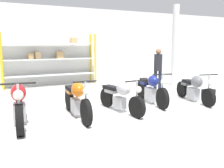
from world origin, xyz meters
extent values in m
plane|color=silver|center=(0.00, 0.00, 0.00)|extent=(30.00, 30.00, 0.00)
cube|color=silver|center=(0.00, 5.52, 1.80)|extent=(30.00, 0.08, 3.60)
cylinder|color=gold|center=(-2.75, 4.88, 1.18)|extent=(0.08, 0.08, 2.36)
cylinder|color=gold|center=(1.35, 4.88, 1.18)|extent=(0.08, 0.08, 2.36)
cylinder|color=gold|center=(-2.75, 5.43, 1.18)|extent=(0.08, 0.08, 2.36)
cylinder|color=gold|center=(1.35, 5.43, 1.18)|extent=(0.08, 0.08, 2.36)
cube|color=silver|center=(-0.70, 5.15, 0.50)|extent=(4.10, 0.55, 0.05)
cube|color=silver|center=(-0.70, 5.15, 1.21)|extent=(4.10, 0.55, 0.05)
cube|color=silver|center=(-0.70, 5.15, 1.91)|extent=(4.10, 0.55, 0.05)
cube|color=tan|center=(0.40, 5.20, 2.05)|extent=(0.27, 0.32, 0.22)
cube|color=silver|center=(-1.01, 5.19, 2.06)|extent=(0.26, 0.26, 0.26)
cube|color=tan|center=(-1.58, 5.19, 1.36)|extent=(0.22, 0.26, 0.27)
cube|color=tan|center=(-0.27, 5.23, 1.39)|extent=(0.35, 0.31, 0.31)
cube|color=#A87F51|center=(-0.26, 5.26, 1.38)|extent=(0.22, 0.27, 0.29)
cube|color=tan|center=(-1.25, 5.26, 1.39)|extent=(0.23, 0.26, 0.31)
cylinder|color=silver|center=(4.28, 2.65, 1.80)|extent=(0.28, 0.28, 3.60)
cylinder|color=black|center=(-2.77, -0.89, 0.33)|extent=(0.23, 0.68, 0.67)
cylinder|color=black|center=(-2.61, 0.60, 0.33)|extent=(0.23, 0.68, 0.67)
cube|color=#ADADB2|center=(-2.69, -0.09, 0.30)|extent=(0.33, 0.48, 0.38)
ellipsoid|color=#B2191E|center=(-2.70, -0.26, 0.79)|extent=(0.38, 0.46, 0.40)
cube|color=black|center=(-2.65, 0.25, 0.73)|extent=(0.34, 0.59, 0.10)
cube|color=#B2191E|center=(-2.64, 0.34, 0.64)|extent=(0.28, 0.42, 0.12)
cylinder|color=#ADADB2|center=(-2.77, -0.87, 0.71)|extent=(0.06, 0.06, 0.75)
sphere|color=silver|center=(-2.78, -0.94, 0.87)|extent=(0.21, 0.21, 0.21)
cylinder|color=black|center=(-2.77, -0.84, 1.08)|extent=(0.71, 0.11, 0.04)
cylinder|color=black|center=(-1.33, -0.92, 0.32)|extent=(0.14, 0.64, 0.63)
cylinder|color=black|center=(-1.25, 0.63, 0.32)|extent=(0.14, 0.64, 0.63)
cube|color=#ADADB2|center=(-1.29, -0.09, 0.28)|extent=(0.22, 0.46, 0.38)
ellipsoid|color=orange|center=(-1.30, -0.26, 0.74)|extent=(0.34, 0.53, 0.37)
cube|color=black|center=(-1.27, 0.29, 0.69)|extent=(0.29, 0.57, 0.10)
cube|color=orange|center=(-1.27, 0.36, 0.60)|extent=(0.24, 0.40, 0.12)
cylinder|color=#ADADB2|center=(-1.33, -0.90, 0.67)|extent=(0.05, 0.05, 0.71)
sphere|color=silver|center=(-1.33, -0.97, 0.82)|extent=(0.17, 0.17, 0.17)
cylinder|color=black|center=(-1.33, -0.87, 1.03)|extent=(0.55, 0.06, 0.04)
cylinder|color=black|center=(0.05, -0.91, 0.28)|extent=(0.19, 0.58, 0.57)
cylinder|color=black|center=(-0.13, 0.49, 0.28)|extent=(0.19, 0.58, 0.57)
cube|color=#ADADB2|center=(-0.05, -0.16, 0.26)|extent=(0.26, 0.41, 0.32)
ellipsoid|color=#B7B7BF|center=(-0.03, -0.33, 0.68)|extent=(0.38, 0.55, 0.37)
cube|color=black|center=(-0.10, 0.24, 0.62)|extent=(0.33, 0.62, 0.10)
cube|color=#B7B7BF|center=(-0.10, 0.25, 0.53)|extent=(0.27, 0.44, 0.12)
cylinder|color=#ADADB2|center=(0.05, -0.89, 0.62)|extent=(0.06, 0.06, 0.68)
sphere|color=silver|center=(0.06, -0.96, 0.75)|extent=(0.16, 0.16, 0.16)
cylinder|color=black|center=(0.05, -0.86, 0.96)|extent=(0.67, 0.12, 0.04)
cylinder|color=black|center=(1.17, -0.52, 0.32)|extent=(0.23, 0.65, 0.64)
cylinder|color=black|center=(1.45, 0.98, 0.32)|extent=(0.23, 0.65, 0.64)
cube|color=#ADADB2|center=(1.32, 0.28, 0.29)|extent=(0.29, 0.53, 0.42)
ellipsoid|color=navy|center=(1.29, 0.11, 0.74)|extent=(0.38, 0.50, 0.35)
cube|color=black|center=(1.38, 0.63, 0.69)|extent=(0.34, 0.59, 0.10)
cube|color=navy|center=(1.40, 0.72, 0.60)|extent=(0.28, 0.42, 0.12)
cylinder|color=#ADADB2|center=(1.17, -0.50, 0.67)|extent=(0.06, 0.06, 0.70)
sphere|color=silver|center=(1.16, -0.57, 0.81)|extent=(0.18, 0.18, 0.18)
cylinder|color=black|center=(1.18, -0.47, 1.02)|extent=(0.60, 0.15, 0.04)
cylinder|color=black|center=(2.59, -0.91, 0.28)|extent=(0.23, 0.57, 0.56)
cylinder|color=black|center=(2.91, 0.59, 0.28)|extent=(0.23, 0.57, 0.56)
cube|color=#ADADB2|center=(2.76, -0.11, 0.25)|extent=(0.31, 0.49, 0.38)
ellipsoid|color=slate|center=(2.72, -0.28, 0.68)|extent=(0.42, 0.52, 0.39)
cube|color=black|center=(2.82, 0.19, 0.62)|extent=(0.36, 0.50, 0.10)
cube|color=slate|center=(2.85, 0.32, 0.53)|extent=(0.29, 0.36, 0.12)
cylinder|color=#ADADB2|center=(2.59, -0.89, 0.63)|extent=(0.06, 0.06, 0.69)
sphere|color=silver|center=(2.58, -0.96, 0.76)|extent=(0.17, 0.17, 0.17)
cylinder|color=black|center=(2.60, -0.86, 0.97)|extent=(0.62, 0.17, 0.04)
cylinder|color=#1E2338|center=(2.72, 1.93, 0.42)|extent=(0.13, 0.13, 0.83)
cylinder|color=#1E2338|center=(2.86, 1.81, 0.42)|extent=(0.13, 0.13, 0.83)
cylinder|color=#232328|center=(2.79, 1.87, 1.16)|extent=(0.45, 0.45, 0.66)
sphere|color=#9E7051|center=(2.79, 1.87, 1.60)|extent=(0.23, 0.23, 0.23)
cube|color=black|center=(3.75, 0.14, 0.14)|extent=(0.44, 0.26, 0.28)
camera|label=1|loc=(-3.29, -6.16, 1.87)|focal=40.00mm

